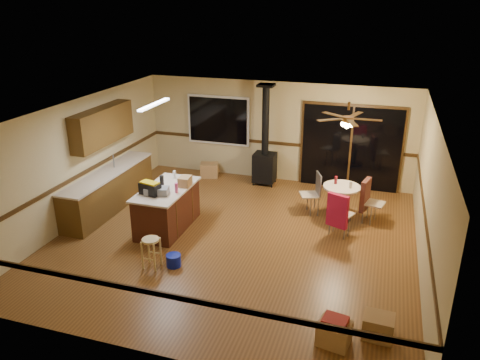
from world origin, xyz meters
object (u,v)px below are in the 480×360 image
at_px(blue_bucket, 174,260).
at_px(dining_table, 341,197).
at_px(chair_right, 366,195).
at_px(toolbox_black, 150,189).
at_px(bar_stool, 151,253).
at_px(box_corner_b, 378,326).
at_px(kitchen_island, 167,208).
at_px(wood_stove, 265,157).
at_px(chair_near, 338,210).
at_px(chair_left, 315,189).
at_px(toolbox_grey, 157,191).
at_px(box_under_window, 209,170).
at_px(box_corner_a, 334,333).

bearing_deg(blue_bucket, dining_table, 47.14).
bearing_deg(chair_right, toolbox_black, -154.27).
xyz_separation_m(bar_stool, box_corner_b, (3.96, -0.72, -0.11)).
xyz_separation_m(kitchen_island, blue_bucket, (0.76, -1.35, -0.34)).
height_order(kitchen_island, wood_stove, wood_stove).
bearing_deg(toolbox_black, chair_near, 15.69).
relative_size(chair_left, chair_right, 0.75).
distance_m(kitchen_island, toolbox_grey, 0.62).
bearing_deg(blue_bucket, box_under_window, 102.85).
bearing_deg(toolbox_black, bar_stool, -63.48).
xyz_separation_m(chair_near, box_corner_a, (0.33, -3.18, -0.43)).
height_order(bar_stool, box_corner_b, bar_stool).
relative_size(chair_left, box_under_window, 1.11).
bearing_deg(toolbox_grey, kitchen_island, 83.55).
distance_m(bar_stool, chair_left, 3.97).
height_order(toolbox_grey, box_corner_a, toolbox_grey).
height_order(dining_table, box_under_window, dining_table).
relative_size(blue_bucket, chair_near, 0.38).
distance_m(kitchen_island, blue_bucket, 1.58).
relative_size(chair_left, box_corner_b, 1.24).
bearing_deg(box_under_window, bar_stool, -81.90).
bearing_deg(box_corner_b, kitchen_island, 153.19).
height_order(chair_left, chair_near, same).
relative_size(kitchen_island, dining_table, 2.09).
distance_m(toolbox_grey, toolbox_black, 0.14).
bearing_deg(kitchen_island, box_under_window, 94.73).
height_order(blue_bucket, dining_table, dining_table).
height_order(chair_near, box_corner_b, chair_near).
bearing_deg(chair_right, dining_table, -169.93).
relative_size(dining_table, box_under_window, 1.70).
xyz_separation_m(wood_stove, box_under_window, (-1.56, 0.05, -0.54)).
height_order(toolbox_grey, toolbox_black, toolbox_black).
distance_m(wood_stove, chair_right, 3.01).
bearing_deg(chair_right, chair_left, 177.59).
bearing_deg(box_under_window, toolbox_grey, -86.34).
relative_size(toolbox_black, box_corner_b, 0.99).
relative_size(dining_table, chair_near, 1.15).
xyz_separation_m(bar_stool, box_under_window, (-0.65, 4.59, -0.09)).
relative_size(chair_near, box_corner_a, 1.59).
relative_size(bar_stool, blue_bucket, 2.10).
xyz_separation_m(kitchen_island, toolbox_grey, (-0.04, -0.33, 0.52)).
bearing_deg(bar_stool, chair_right, 41.17).
distance_m(toolbox_grey, bar_stool, 1.42).
relative_size(box_corner_a, box_corner_b, 1.04).
bearing_deg(kitchen_island, dining_table, 23.93).
xyz_separation_m(chair_right, box_corner_b, (0.43, -3.81, -0.43)).
bearing_deg(box_corner_b, blue_bucket, 166.64).
xyz_separation_m(toolbox_grey, toolbox_black, (-0.13, -0.04, 0.04)).
distance_m(blue_bucket, box_corner_a, 3.25).
distance_m(chair_left, box_corner_b, 4.18).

